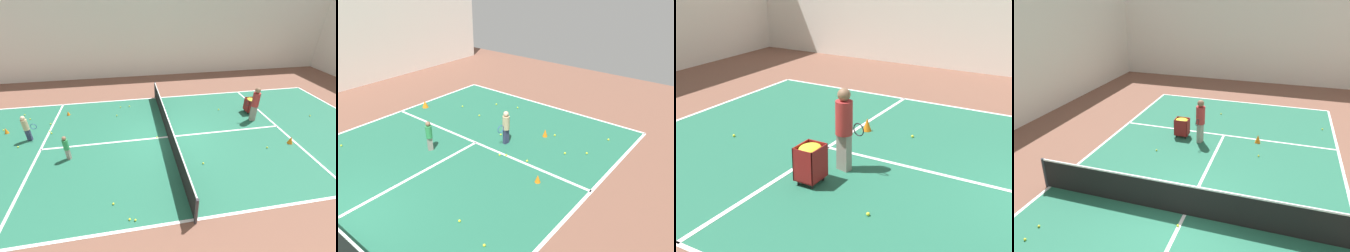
# 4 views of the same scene
# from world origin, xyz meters

# --- Properties ---
(line_baseline_far) EXTENTS (9.11, 0.10, 0.00)m
(line_baseline_far) POSITION_xyz_m (0.00, 10.27, 0.01)
(line_baseline_far) COLOR white
(line_baseline_far) RESTS_ON ground
(line_service_far) EXTENTS (9.11, 0.10, 0.00)m
(line_service_far) POSITION_xyz_m (0.00, 5.65, 0.01)
(line_service_far) COLOR white
(line_service_far) RESTS_ON ground
(coach_at_net) EXTENTS (0.44, 0.72, 1.82)m
(coach_at_net) POSITION_xyz_m (-0.82, 4.70, 1.05)
(coach_at_net) COLOR gray
(coach_at_net) RESTS_ON ground
(ball_cart) EXTENTS (0.58, 0.47, 0.84)m
(ball_cart) POSITION_xyz_m (-1.69, 4.97, 0.58)
(ball_cart) COLOR maroon
(ball_cart) RESTS_ON ground
(training_cone_2) EXTENTS (0.23, 0.23, 0.34)m
(training_cone_2) POSITION_xyz_m (1.46, 5.35, 0.17)
(training_cone_2) COLOR orange
(training_cone_2) RESTS_ON ground
(tennis_ball_1) EXTENTS (0.07, 0.07, 0.07)m
(tennis_ball_1) POSITION_xyz_m (-0.63, 8.06, 0.04)
(tennis_ball_1) COLOR yellow
(tennis_ball_1) RESTS_ON ground
(tennis_ball_8) EXTENTS (0.07, 0.07, 0.07)m
(tennis_ball_8) POSITION_xyz_m (1.63, 4.14, 0.04)
(tennis_ball_8) COLOR yellow
(tennis_ball_8) RESTS_ON ground
(tennis_ball_11) EXTENTS (0.07, 0.07, 0.07)m
(tennis_ball_11) POSITION_xyz_m (4.09, 7.58, 0.04)
(tennis_ball_11) COLOR yellow
(tennis_ball_11) RESTS_ON ground
(tennis_ball_15) EXTENTS (0.07, 0.07, 0.07)m
(tennis_ball_15) POSITION_xyz_m (-2.23, 3.37, 0.04)
(tennis_ball_15) COLOR yellow
(tennis_ball_15) RESTS_ON ground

